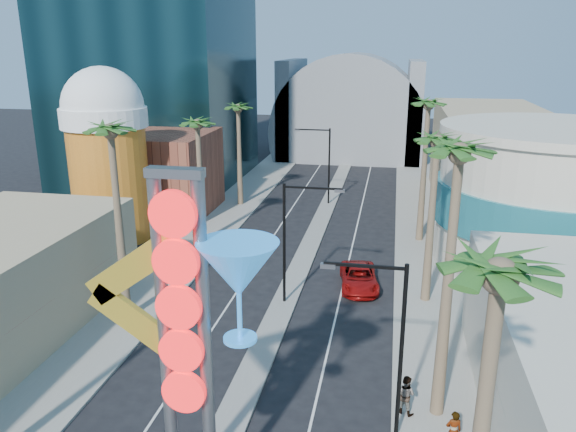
{
  "coord_description": "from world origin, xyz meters",
  "views": [
    {
      "loc": [
        6.44,
        -12.6,
        16.09
      ],
      "look_at": [
        -0.13,
        21.96,
        5.33
      ],
      "focal_mm": 35.0,
      "sensor_mm": 36.0,
      "label": 1
    }
  ],
  "objects_px": {
    "neon_sign": "(207,327)",
    "red_pickup": "(359,278)",
    "pedestrian_a": "(453,431)",
    "pedestrian_b": "(405,395)"
  },
  "relations": [
    {
      "from": "pedestrian_b",
      "to": "pedestrian_a",
      "type": "bearing_deg",
      "value": 159.23
    },
    {
      "from": "red_pickup",
      "to": "pedestrian_b",
      "type": "bearing_deg",
      "value": -85.43
    },
    {
      "from": "pedestrian_a",
      "to": "pedestrian_b",
      "type": "distance_m",
      "value": 2.86
    },
    {
      "from": "neon_sign",
      "to": "red_pickup",
      "type": "distance_m",
      "value": 21.76
    },
    {
      "from": "neon_sign",
      "to": "red_pickup",
      "type": "xyz_separation_m",
      "value": [
        3.77,
        20.4,
        -6.57
      ]
    },
    {
      "from": "pedestrian_a",
      "to": "neon_sign",
      "type": "bearing_deg",
      "value": 14.33
    },
    {
      "from": "red_pickup",
      "to": "pedestrian_a",
      "type": "distance_m",
      "value": 16.56
    },
    {
      "from": "neon_sign",
      "to": "pedestrian_a",
      "type": "relative_size",
      "value": 6.86
    },
    {
      "from": "neon_sign",
      "to": "red_pickup",
      "type": "bearing_deg",
      "value": 79.53
    },
    {
      "from": "neon_sign",
      "to": "pedestrian_a",
      "type": "height_order",
      "value": "neon_sign"
    }
  ]
}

